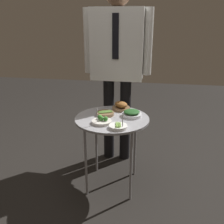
% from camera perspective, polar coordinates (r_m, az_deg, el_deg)
% --- Properties ---
extents(ground_plane, '(8.00, 8.00, 0.00)m').
position_cam_1_polar(ground_plane, '(2.35, -0.00, -15.98)').
color(ground_plane, black).
extents(serving_cart, '(0.61, 0.61, 0.64)m').
position_cam_1_polar(serving_cart, '(2.06, -0.00, -2.62)').
color(serving_cart, '#939399').
rests_on(serving_cart, ground_plane).
extents(bowl_asparagus_front_center, '(0.15, 0.15, 0.03)m').
position_cam_1_polar(bowl_asparagus_front_center, '(2.10, -1.58, -0.34)').
color(bowl_asparagus_front_center, brown).
rests_on(bowl_asparagus_front_center, serving_cart).
extents(bowl_broccoli_near_rim, '(0.15, 0.15, 0.13)m').
position_cam_1_polar(bowl_broccoli_near_rim, '(1.93, -2.35, -2.07)').
color(bowl_broccoli_near_rim, silver).
rests_on(bowl_broccoli_near_rim, serving_cart).
extents(bowl_spinach_back_right, '(0.17, 0.17, 0.06)m').
position_cam_1_polar(bowl_spinach_back_right, '(2.07, 4.51, -0.37)').
color(bowl_spinach_back_right, silver).
rests_on(bowl_spinach_back_right, serving_cart).
extents(bowl_roast_far_rim, '(0.16, 0.16, 0.07)m').
position_cam_1_polar(bowl_roast_far_rim, '(2.22, 2.08, 1.31)').
color(bowl_roast_far_rim, brown).
rests_on(bowl_roast_far_rim, serving_cart).
extents(bowl_asparagus_center, '(0.14, 0.14, 0.13)m').
position_cam_1_polar(bowl_asparagus_center, '(1.84, 1.43, -3.32)').
color(bowl_asparagus_center, white).
rests_on(bowl_asparagus_center, serving_cart).
extents(waiter_figure, '(0.64, 0.24, 1.73)m').
position_cam_1_polar(waiter_figure, '(2.40, 1.24, 13.22)').
color(waiter_figure, black).
rests_on(waiter_figure, ground_plane).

